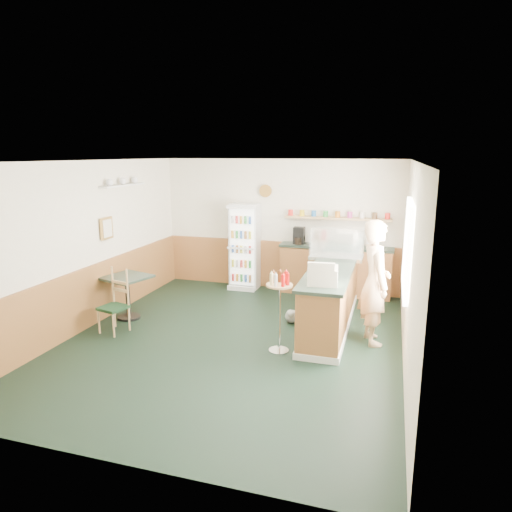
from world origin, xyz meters
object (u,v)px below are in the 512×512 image
at_px(display_case, 337,244).
at_px(drinks_fridge, 245,246).
at_px(condiment_stand, 279,300).
at_px(cash_register, 323,275).
at_px(shopkeeper, 375,283).
at_px(cafe_chair, 116,299).
at_px(cafe_table, 127,289).

bearing_deg(display_case, drinks_fridge, 151.79).
bearing_deg(condiment_stand, cash_register, 20.63).
relative_size(shopkeeper, condiment_stand, 1.59).
bearing_deg(cafe_chair, cash_register, 16.69).
bearing_deg(cash_register, display_case, 84.31).
bearing_deg(cafe_table, cash_register, -5.93).
relative_size(drinks_fridge, condiment_stand, 1.53).
bearing_deg(cash_register, cafe_table, 168.38).
relative_size(display_case, condiment_stand, 0.77).
relative_size(shopkeeper, cafe_chair, 1.82).
relative_size(display_case, cafe_table, 1.06).
distance_m(display_case, cash_register, 1.61).
distance_m(cash_register, condiment_stand, 0.71).
distance_m(shopkeeper, condiment_stand, 1.48).
relative_size(drinks_fridge, cafe_table, 2.09).
relative_size(shopkeeper, cafe_table, 2.18).
height_order(cash_register, cafe_table, cash_register).
xyz_separation_m(shopkeeper, cafe_chair, (-3.98, -0.70, -0.40)).
bearing_deg(shopkeeper, cafe_table, 73.80).
relative_size(condiment_stand, cafe_table, 1.37).
height_order(display_case, cash_register, display_case).
distance_m(display_case, condiment_stand, 1.97).
xyz_separation_m(drinks_fridge, condiment_stand, (1.47, -2.92, -0.12)).
relative_size(drinks_fridge, display_case, 1.98).
bearing_deg(cafe_chair, drinks_fridge, 80.39).
bearing_deg(condiment_stand, cafe_table, 168.61).
bearing_deg(cafe_table, shopkeeper, 2.34).
distance_m(drinks_fridge, cafe_table, 2.74).
bearing_deg(drinks_fridge, cash_register, -52.89).
distance_m(shopkeeper, cafe_table, 4.12).
distance_m(condiment_stand, cafe_chair, 2.71).
bearing_deg(display_case, cafe_chair, -151.39).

